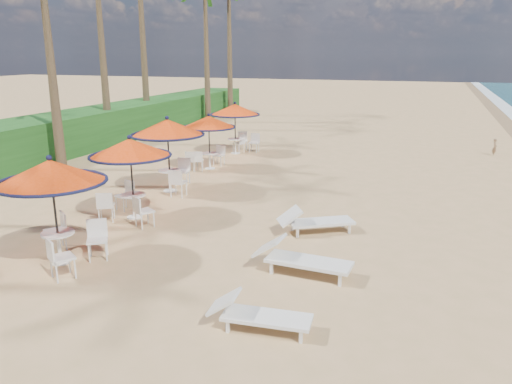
% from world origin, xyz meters
% --- Properties ---
extents(ground, '(160.00, 160.00, 0.00)m').
position_xyz_m(ground, '(0.00, 0.00, 0.00)').
color(ground, tan).
rests_on(ground, ground).
extents(scrub_hedge, '(3.00, 40.00, 1.80)m').
position_xyz_m(scrub_hedge, '(-13.50, 11.00, 0.90)').
color(scrub_hedge, '#194716').
rests_on(scrub_hedge, ground).
extents(station_0, '(2.43, 2.43, 2.54)m').
position_xyz_m(station_0, '(-4.50, 0.35, 1.86)').
color(station_0, black).
rests_on(station_0, ground).
extents(station_1, '(2.35, 2.35, 2.45)m').
position_xyz_m(station_1, '(-4.75, 3.68, 1.79)').
color(station_1, black).
rests_on(station_1, ground).
extents(station_2, '(2.53, 2.58, 2.63)m').
position_xyz_m(station_2, '(-5.10, 6.65, 2.01)').
color(station_2, black).
rests_on(station_2, ground).
extents(station_3, '(2.21, 2.21, 2.30)m').
position_xyz_m(station_3, '(-5.32, 10.27, 1.68)').
color(station_3, black).
rests_on(station_3, ground).
extents(station_4, '(2.36, 2.42, 2.47)m').
position_xyz_m(station_4, '(-5.42, 13.76, 1.80)').
color(station_4, black).
rests_on(station_4, ground).
extents(lounger_near, '(1.86, 0.72, 0.65)m').
position_xyz_m(lounger_near, '(0.70, -0.90, 0.31)').
color(lounger_near, white).
rests_on(lounger_near, ground).
extents(lounger_mid, '(2.21, 0.82, 0.78)m').
position_xyz_m(lounger_mid, '(0.82, 1.59, 0.36)').
color(lounger_mid, white).
rests_on(lounger_mid, ground).
extents(lounger_far, '(2.09, 1.60, 0.73)m').
position_xyz_m(lounger_far, '(0.54, 4.21, 0.34)').
color(lounger_far, white).
rests_on(lounger_far, ground).
extents(person, '(0.22, 0.32, 0.85)m').
position_xyz_m(person, '(6.22, 17.31, 0.42)').
color(person, brown).
rests_on(person, ground).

